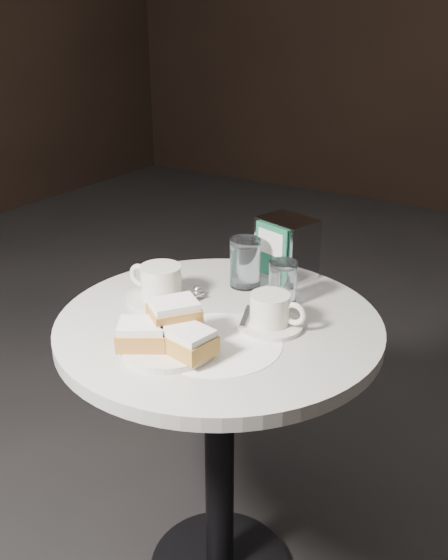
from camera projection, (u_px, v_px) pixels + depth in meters
cafe_table at (219, 397)px, 1.42m from camera, size 0.70×0.70×0.74m
sugar_spill at (217, 343)px, 1.24m from camera, size 0.35×0.35×0.00m
beignet_plate at (168, 335)px, 1.20m from camera, size 0.23×0.23×0.09m
coffee_cup_left at (161, 285)px, 1.41m from camera, size 0.17×0.16×0.08m
coffee_cup_right at (270, 313)px, 1.29m from camera, size 0.16×0.16×0.07m
water_glass_left at (245, 263)px, 1.48m from camera, size 0.08×0.08×0.12m
water_glass_right at (283, 283)px, 1.39m from camera, size 0.08×0.08×0.10m
napkin_dispenser at (286, 248)px, 1.52m from camera, size 0.15×0.13×0.15m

